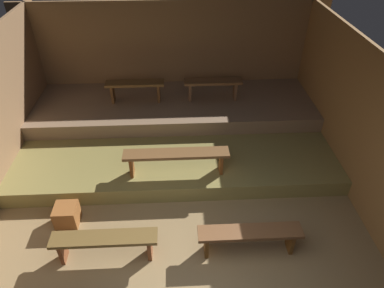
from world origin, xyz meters
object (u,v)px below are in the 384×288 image
bench_floor_right (250,235)px  bench_middle_right (213,85)px  wooden_crate_floor (67,215)px  bench_floor_left (105,241)px  bench_lower_center (176,156)px  bench_middle_left (135,86)px

bench_floor_right → bench_middle_right: 3.39m
bench_floor_right → bench_middle_right: bearing=93.3°
bench_middle_right → wooden_crate_floor: bench_middle_right is taller
bench_floor_right → wooden_crate_floor: bearing=166.4°
bench_floor_left → bench_lower_center: 1.73m
bench_floor_left → bench_lower_center: bearing=54.6°
bench_lower_center → bench_middle_left: size_ratio=1.46×
bench_middle_left → bench_middle_right: bearing=0.0°
bench_floor_left → bench_lower_center: size_ratio=0.83×
bench_floor_left → bench_middle_right: size_ratio=1.21×
bench_floor_left → bench_middle_left: (0.19, 3.33, 0.57)m
bench_middle_right → bench_floor_left: bearing=-118.0°
bench_floor_right → bench_middle_left: size_ratio=1.21×
wooden_crate_floor → bench_floor_right: bearing=-13.6°
bench_floor_left → bench_lower_center: bench_lower_center is taller
bench_floor_left → wooden_crate_floor: bearing=137.0°
bench_floor_left → bench_lower_center: (0.99, 1.39, 0.30)m
bench_middle_right → wooden_crate_floor: (-2.46, -2.69, -0.74)m
bench_floor_right → bench_lower_center: bench_lower_center is taller
bench_lower_center → wooden_crate_floor: bench_lower_center is taller
bench_floor_right → bench_lower_center: (-0.97, 1.39, 0.30)m
bench_floor_left → bench_floor_right: same height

